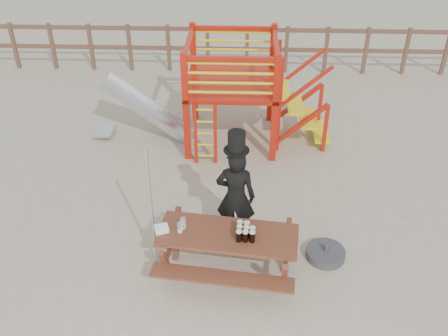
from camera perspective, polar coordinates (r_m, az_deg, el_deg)
The scene contains 10 objects.
ground at distance 7.35m, azimuth -1.53°, elevation -10.80°, with size 60.00×60.00×0.00m, color tan.
back_fence at distance 12.99m, azimuth 0.37°, elevation 14.01°, with size 15.09×0.09×1.20m.
playground_fort at distance 9.70m, azimuth 0.43°, elevation 8.97°, with size 4.71×1.84×2.10m.
picnic_table at distance 6.90m, azimuth 0.44°, elevation -9.17°, with size 2.01×1.51×0.72m.
man_with_hat at distance 7.20m, azimuth 1.35°, elevation -3.03°, with size 0.62×0.44×1.87m.
metal_pole at distance 6.80m, azimuth -8.30°, elevation -4.68°, with size 0.04×0.04×1.93m, color #B2B2B7.
parasol_base at distance 7.53m, azimuth 11.51°, elevation -9.56°, with size 0.57×0.57×0.24m.
paper_bag at distance 6.78m, azimuth -7.16°, elevation -6.91°, with size 0.18×0.14×0.08m, color white.
stout_pints at distance 6.61m, azimuth 2.43°, elevation -7.32°, with size 0.25×0.27×0.17m.
empty_glasses at distance 6.77m, azimuth -4.82°, elevation -6.50°, with size 0.11×0.18×0.15m.
Camera 1 is at (0.40, -5.20, 5.17)m, focal length 40.00 mm.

